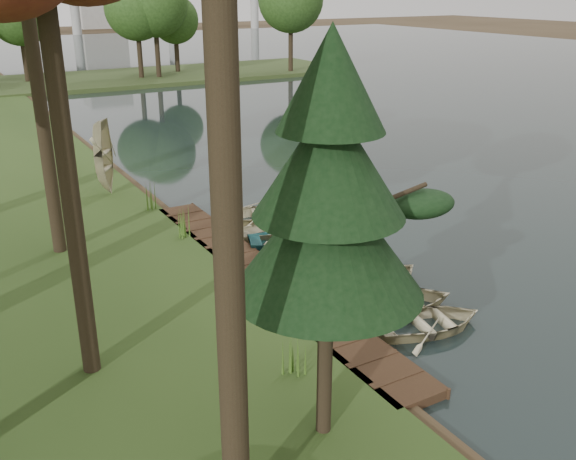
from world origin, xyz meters
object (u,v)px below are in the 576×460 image
rowboat_2 (379,280)px  rowboat_1 (398,299)px  rowboat_0 (429,319)px  boardwalk (263,278)px  stored_rowboat (109,186)px  pine_tree (329,193)px

rowboat_2 → rowboat_1: bearing=155.3°
rowboat_0 → rowboat_2: (0.33, 2.77, 0.03)m
boardwalk → stored_rowboat: bearing=100.1°
rowboat_1 → stored_rowboat: (-4.56, 15.13, 0.24)m
boardwalk → rowboat_0: bearing=-64.1°
rowboat_0 → stored_rowboat: 17.15m
rowboat_0 → rowboat_1: bearing=11.0°
rowboat_2 → pine_tree: (-5.51, -5.21, 5.21)m
rowboat_0 → rowboat_2: rowboat_2 is taller
stored_rowboat → pine_tree: 19.62m
stored_rowboat → rowboat_0: bearing=-133.1°
boardwalk → pine_tree: size_ratio=1.91×
pine_tree → boardwalk: bearing=71.3°
rowboat_2 → pine_tree: pine_tree is taller
boardwalk → stored_rowboat: size_ratio=4.69×
rowboat_0 → stored_rowboat: (-4.56, 16.53, 0.26)m
rowboat_0 → boardwalk: bearing=36.8°
boardwalk → rowboat_1: size_ratio=4.61×
boardwalk → stored_rowboat: (-2.00, 11.25, 0.50)m
rowboat_2 → stored_rowboat: (-4.89, 13.76, 0.23)m
boardwalk → rowboat_2: size_ratio=4.49×
boardwalk → pine_tree: (-2.61, -7.72, 5.48)m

